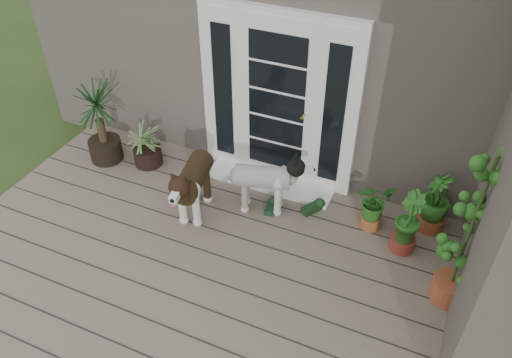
% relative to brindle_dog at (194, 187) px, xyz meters
% --- Properties ---
extents(deck, '(6.20, 4.60, 0.12)m').
position_rel_brindle_dog_xyz_m(deck, '(0.78, -1.17, -0.44)').
color(deck, '#6B5B4C').
rests_on(deck, ground).
extents(house_main, '(7.40, 4.00, 3.10)m').
position_rel_brindle_dog_xyz_m(house_main, '(0.78, 3.08, 1.05)').
color(house_main, '#665E54').
rests_on(house_main, ground).
extents(door_unit, '(1.90, 0.14, 2.15)m').
position_rel_brindle_dog_xyz_m(door_unit, '(0.58, 1.03, 0.70)').
color(door_unit, white).
rests_on(door_unit, deck).
extents(door_step, '(1.60, 0.40, 0.05)m').
position_rel_brindle_dog_xyz_m(door_step, '(0.58, 0.83, -0.35)').
color(door_step, white).
rests_on(door_step, deck).
extents(brindle_dog, '(0.55, 0.96, 0.75)m').
position_rel_brindle_dog_xyz_m(brindle_dog, '(0.00, 0.00, 0.00)').
color(brindle_dog, '#352613').
rests_on(brindle_dog, deck).
extents(white_dog, '(0.90, 0.57, 0.69)m').
position_rel_brindle_dog_xyz_m(white_dog, '(0.68, 0.36, -0.03)').
color(white_dog, beige).
rests_on(white_dog, deck).
extents(spider_plant, '(0.68, 0.68, 0.64)m').
position_rel_brindle_dog_xyz_m(spider_plant, '(-1.02, 0.57, -0.06)').
color(spider_plant, '#7C8F58').
rests_on(spider_plant, deck).
extents(yucca, '(1.02, 1.02, 1.15)m').
position_rel_brindle_dog_xyz_m(yucca, '(-1.59, 0.44, 0.20)').
color(yucca, '#113312').
rests_on(yucca, deck).
extents(herb_a, '(0.55, 0.55, 0.50)m').
position_rel_brindle_dog_xyz_m(herb_a, '(1.92, 0.58, -0.13)').
color(herb_a, '#1F611B').
rests_on(herb_a, deck).
extents(herb_b, '(0.44, 0.44, 0.53)m').
position_rel_brindle_dog_xyz_m(herb_b, '(2.30, 0.38, -0.11)').
color(herb_b, '#28631C').
rests_on(herb_b, deck).
extents(herb_c, '(0.42, 0.42, 0.62)m').
position_rel_brindle_dog_xyz_m(herb_c, '(2.53, 0.83, -0.07)').
color(herb_c, '#175318').
rests_on(herb_c, deck).
extents(sapling, '(0.55, 0.55, 1.79)m').
position_rel_brindle_dog_xyz_m(sapling, '(2.84, -0.11, 0.52)').
color(sapling, '#29601B').
rests_on(sapling, deck).
extents(clog_left, '(0.17, 0.31, 0.09)m').
position_rel_brindle_dog_xyz_m(clog_left, '(0.78, 0.39, -0.33)').
color(clog_left, '#15361E').
rests_on(clog_left, deck).
extents(clog_right, '(0.31, 0.36, 0.10)m').
position_rel_brindle_dog_xyz_m(clog_right, '(1.24, 0.57, -0.33)').
color(clog_right, '#143216').
rests_on(clog_right, deck).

